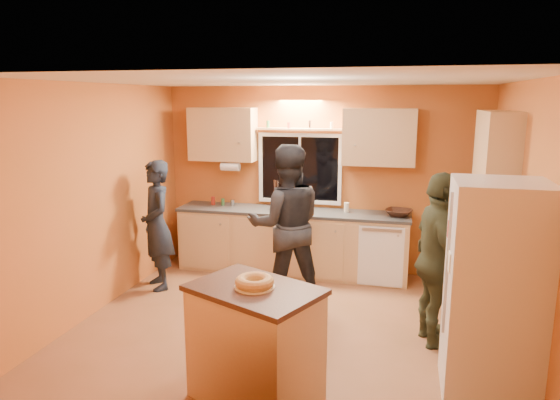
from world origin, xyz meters
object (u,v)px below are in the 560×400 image
(island, at_px, (255,343))
(person_center, at_px, (286,225))
(refrigerator, at_px, (494,291))
(person_left, at_px, (157,225))
(person_right, at_px, (438,260))

(island, height_order, person_center, person_center)
(person_center, bearing_deg, refrigerator, 124.36)
(person_left, distance_m, person_center, 1.71)
(refrigerator, xyz_separation_m, person_left, (-3.79, 1.51, -0.07))
(refrigerator, height_order, island, refrigerator)
(refrigerator, height_order, person_left, refrigerator)
(person_left, bearing_deg, refrigerator, 27.09)
(island, relative_size, person_left, 0.72)
(island, bearing_deg, refrigerator, 41.30)
(refrigerator, bearing_deg, person_center, 144.58)
(refrigerator, height_order, person_right, refrigerator)
(island, xyz_separation_m, person_right, (1.46, 1.35, 0.38))
(refrigerator, relative_size, person_center, 0.94)
(refrigerator, relative_size, island, 1.51)
(person_center, xyz_separation_m, person_right, (1.69, -0.69, -0.08))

